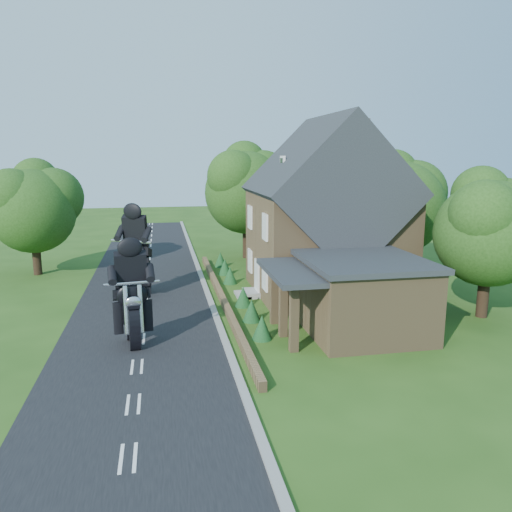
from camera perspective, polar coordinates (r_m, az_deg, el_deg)
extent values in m
plane|color=#254814|center=(22.84, -13.15, -9.26)|extent=(120.00, 120.00, 0.00)
cube|color=black|center=(22.83, -13.15, -9.24)|extent=(7.00, 80.00, 0.02)
cube|color=gray|center=(22.94, -3.91, -8.73)|extent=(0.30, 80.00, 0.12)
cube|color=brown|center=(27.69, -3.87, -4.89)|extent=(0.30, 22.00, 0.40)
cube|color=brown|center=(29.39, 7.89, 1.58)|extent=(8.00, 8.00, 6.00)
cube|color=#24272B|center=(29.04, 8.05, 7.42)|extent=(8.48, 8.64, 8.48)
cube|color=brown|center=(29.72, 11.98, 13.55)|extent=(0.60, 0.90, 1.60)
cube|color=white|center=(28.24, 3.06, 10.46)|extent=(0.12, 0.80, 0.90)
cube|color=black|center=(28.23, 2.94, 10.46)|extent=(0.04, 0.55, 0.65)
cube|color=white|center=(28.75, 0.10, -2.50)|extent=(0.10, 1.10, 2.10)
cube|color=gray|center=(28.92, -0.57, -4.26)|extent=(0.80, 1.60, 0.30)
cube|color=gray|center=(28.85, -1.54, -4.46)|extent=(0.80, 1.60, 0.15)
cube|color=white|center=(26.53, 1.01, -2.46)|extent=(0.10, 1.10, 1.40)
cube|color=black|center=(26.52, 0.97, -2.46)|extent=(0.04, 0.92, 1.22)
cube|color=white|center=(30.74, -0.69, -0.55)|extent=(0.10, 1.10, 1.40)
cube|color=black|center=(30.73, -0.73, -0.55)|extent=(0.04, 0.92, 1.22)
cube|color=white|center=(26.02, 1.03, 3.33)|extent=(0.10, 1.10, 1.40)
cube|color=black|center=(26.01, 0.99, 3.33)|extent=(0.04, 0.92, 1.22)
cube|color=white|center=(30.30, -0.70, 4.46)|extent=(0.10, 1.10, 1.40)
cube|color=black|center=(30.30, -0.74, 4.46)|extent=(0.04, 0.92, 1.22)
cube|color=brown|center=(23.32, 12.02, -4.64)|extent=(5.00, 5.60, 3.20)
cube|color=#24272B|center=(22.92, 12.19, -0.50)|extent=(5.30, 5.94, 0.24)
cube|color=#24272B|center=(21.98, 4.69, -1.77)|extent=(2.60, 5.32, 0.22)
cube|color=brown|center=(20.57, 4.36, -7.17)|extent=(0.35, 0.35, 2.80)
cube|color=brown|center=(22.23, 3.13, -5.74)|extent=(0.35, 0.35, 2.80)
cube|color=brown|center=(23.90, 2.08, -4.50)|extent=(0.35, 0.35, 2.80)
cylinder|color=black|center=(27.46, 24.94, -3.48)|extent=(0.56, 0.56, 2.80)
sphere|color=#1E4112|center=(26.93, 25.44, 2.35)|extent=(5.20, 5.20, 5.20)
sphere|color=#1E4112|center=(27.95, 26.89, 4.13)|extent=(3.74, 3.74, 3.74)
sphere|color=#1E4112|center=(25.65, 25.02, 4.34)|extent=(3.22, 3.22, 3.22)
sphere|color=#1E4112|center=(27.64, 24.66, 6.43)|extent=(2.86, 2.86, 2.86)
cylinder|color=black|center=(34.25, 16.01, 0.07)|extent=(0.56, 0.56, 3.00)
sphere|color=#1E4112|center=(33.81, 16.30, 5.31)|extent=(6.00, 6.00, 6.00)
sphere|color=#1E4112|center=(34.89, 17.92, 6.88)|extent=(4.32, 4.32, 4.32)
sphere|color=#1E4112|center=(32.44, 15.48, 7.25)|extent=(3.72, 3.72, 3.72)
sphere|color=#1E4112|center=(34.78, 15.73, 8.97)|extent=(3.30, 3.30, 3.30)
cylinder|color=black|center=(40.04, 7.99, 2.41)|extent=(0.56, 0.56, 3.60)
sphere|color=#1E4112|center=(39.64, 8.14, 7.81)|extent=(7.20, 7.20, 7.20)
sphere|color=#1E4112|center=(40.82, 10.03, 9.37)|extent=(5.18, 5.18, 5.18)
sphere|color=#1E4112|center=(38.16, 6.92, 9.88)|extent=(4.46, 4.46, 4.46)
sphere|color=#1E4112|center=(40.97, 7.71, 11.46)|extent=(3.96, 3.96, 3.96)
cylinder|color=black|center=(39.51, -0.75, 2.25)|extent=(0.56, 0.56, 3.40)
sphere|color=#1E4112|center=(39.12, -0.76, 7.26)|extent=(6.40, 6.40, 6.40)
sphere|color=#1E4112|center=(39.97, 1.12, 8.73)|extent=(4.61, 4.61, 4.61)
sphere|color=#1E4112|center=(37.92, -2.19, 9.07)|extent=(3.97, 3.97, 3.97)
sphere|color=#1E4112|center=(40.30, -0.96, 10.57)|extent=(3.52, 3.52, 3.52)
cylinder|color=black|center=(36.89, -23.44, 0.19)|extent=(0.56, 0.56, 2.80)
sphere|color=#1E4112|center=(36.48, -23.80, 4.73)|extent=(5.60, 5.60, 5.60)
sphere|color=#1E4112|center=(36.70, -21.78, 6.23)|extent=(4.03, 4.03, 4.03)
sphere|color=#1E4112|center=(35.81, -25.76, 6.26)|extent=(3.47, 3.47, 3.47)
sphere|color=#1E4112|center=(37.41, -23.51, 7.91)|extent=(3.08, 3.08, 3.08)
cone|color=#133D1A|center=(22.09, 0.69, -8.15)|extent=(0.90, 0.90, 1.10)
cone|color=#133D1A|center=(24.42, -0.50, -6.23)|extent=(0.90, 0.90, 1.10)
cone|color=#133D1A|center=(26.78, -1.48, -4.65)|extent=(0.90, 0.90, 1.10)
cone|color=#133D1A|center=(31.56, -2.98, -2.20)|extent=(0.90, 0.90, 1.10)
cone|color=#133D1A|center=(33.98, -3.58, -1.23)|extent=(0.90, 0.90, 1.10)
cone|color=#133D1A|center=(36.40, -4.09, -0.40)|extent=(0.90, 0.90, 1.10)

